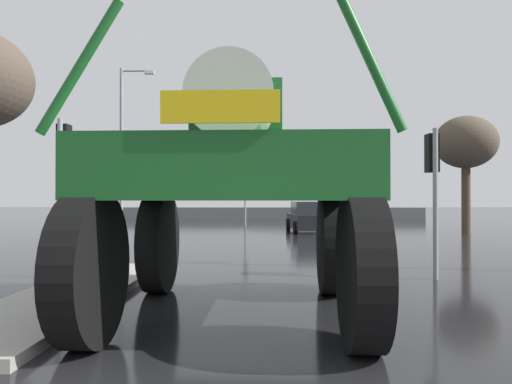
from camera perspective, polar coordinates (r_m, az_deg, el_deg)
name	(u,v)px	position (r m, az deg, el deg)	size (l,w,h in m)	color
ground_plane	(262,240)	(20.20, 0.67, -5.57)	(120.00, 120.00, 0.00)	black
median_island	(69,296)	(9.22, -20.86, -11.18)	(1.69, 7.00, 0.15)	#9E9B93
oversize_sprayer	(236,184)	(7.41, -2.31, 0.99)	(4.27, 5.29, 4.18)	black
sedan_ahead	(309,218)	(24.86, 6.12, -2.97)	(2.17, 4.23, 1.52)	black
traffic_signal_near_left	(63,162)	(11.76, -21.47, 3.24)	(0.24, 0.54, 3.49)	gray
traffic_signal_near_right	(433,170)	(11.39, 19.82, 2.44)	(0.24, 0.54, 3.25)	gray
traffic_signal_far_left	(245,185)	(30.65, -1.23, 0.79)	(0.24, 0.55, 3.40)	gray
streetlight_far_left	(124,140)	(27.25, -15.09, 5.80)	(1.84, 0.24, 8.63)	gray
bare_tree_right	(466,144)	(25.36, 23.15, 5.19)	(2.91, 2.91, 5.59)	#473828
roadside_barrier	(265,213)	(38.40, 1.09, -2.49)	(24.77, 0.24, 0.90)	#59595B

